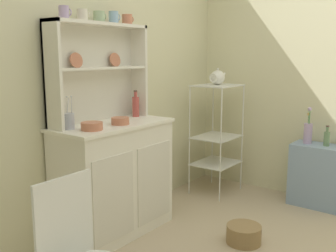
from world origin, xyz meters
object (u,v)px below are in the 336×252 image
at_px(bowl_mixing_large, 92,126).
at_px(oil_bottle, 327,138).
at_px(utensil_jar, 69,121).
at_px(floor_basket, 244,234).
at_px(porcelain_teapot, 218,78).
at_px(hutch_cabinet, 115,178).
at_px(side_shelf_blue, 318,176).
at_px(flower_vase, 308,132).
at_px(bakers_rack, 217,128).
at_px(jam_bottle, 136,106).
at_px(cup_lilac_0, 64,12).
at_px(hutch_shelf_unit, 96,65).

relative_size(bowl_mixing_large, oil_bottle, 0.80).
distance_m(bowl_mixing_large, utensil_jar, 0.17).
relative_size(floor_basket, porcelain_teapot, 1.10).
bearing_deg(floor_basket, hutch_cabinet, 117.02).
xyz_separation_m(side_shelf_blue, utensil_jar, (-1.88, 1.16, 0.64)).
bearing_deg(porcelain_teapot, hutch_cabinet, 173.64).
xyz_separation_m(hutch_cabinet, flower_vase, (1.53, -0.96, 0.23)).
relative_size(bakers_rack, utensil_jar, 4.74).
bearing_deg(flower_vase, floor_basket, 175.41).
height_order(utensil_jar, flower_vase, utensil_jar).
height_order(jam_bottle, utensil_jar, utensil_jar).
distance_m(porcelain_teapot, flower_vase, 0.98).
bearing_deg(cup_lilac_0, hutch_cabinet, -21.54).
bearing_deg(floor_basket, side_shelf_blue, -10.81).
xyz_separation_m(jam_bottle, porcelain_teapot, (0.94, -0.23, 0.20)).
distance_m(hutch_shelf_unit, bowl_mixing_large, 0.54).
distance_m(bakers_rack, flower_vase, 0.86).
height_order(utensil_jar, oil_bottle, utensil_jar).
distance_m(utensil_jar, oil_bottle, 2.25).
height_order(hutch_cabinet, bowl_mixing_large, bowl_mixing_large).
bearing_deg(oil_bottle, hutch_shelf_unit, 139.72).
xyz_separation_m(bakers_rack, side_shelf_blue, (0.24, -0.94, -0.38)).
distance_m(hutch_cabinet, jam_bottle, 0.62).
relative_size(side_shelf_blue, porcelain_teapot, 2.46).
distance_m(jam_bottle, utensil_jar, 0.70).
distance_m(bakers_rack, floor_basket, 1.26).
bearing_deg(oil_bottle, cup_lilac_0, 145.69).
distance_m(hutch_cabinet, utensil_jar, 0.60).
distance_m(hutch_shelf_unit, oil_bottle, 2.11).
bearing_deg(hutch_cabinet, flower_vase, -32.26).
relative_size(floor_basket, cup_lilac_0, 2.92).
distance_m(cup_lilac_0, flower_vase, 2.34).
bearing_deg(hutch_cabinet, side_shelf_blue, -35.35).
bearing_deg(bowl_mixing_large, hutch_cabinet, 14.92).
relative_size(utensil_jar, flower_vase, 0.68).
bearing_deg(bowl_mixing_large, porcelain_teapot, -2.57).
relative_size(hutch_shelf_unit, bowl_mixing_large, 5.96).
distance_m(cup_lilac_0, utensil_jar, 0.73).
relative_size(hutch_cabinet, bakers_rack, 0.87).
relative_size(side_shelf_blue, cup_lilac_0, 6.50).
bearing_deg(side_shelf_blue, utensil_jar, 148.23).
xyz_separation_m(cup_lilac_0, porcelain_teapot, (1.59, -0.27, -0.49)).
bearing_deg(side_shelf_blue, flower_vase, 90.27).
bearing_deg(side_shelf_blue, bakers_rack, 104.47).
height_order(hutch_cabinet, oil_bottle, hutch_cabinet).
xyz_separation_m(hutch_shelf_unit, cup_lilac_0, (-0.31, -0.04, 0.36)).
distance_m(bowl_mixing_large, jam_bottle, 0.65).
bearing_deg(porcelain_teapot, utensil_jar, 172.28).
distance_m(floor_basket, bowl_mixing_large, 1.36).
relative_size(hutch_cabinet, porcelain_teapot, 4.08).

